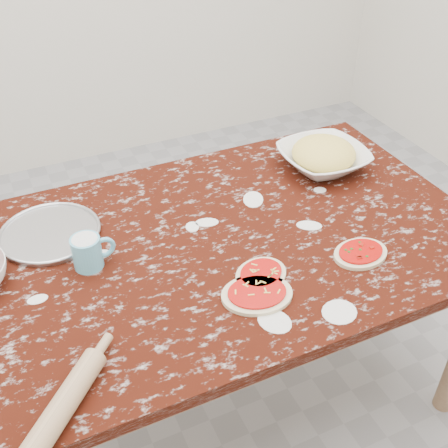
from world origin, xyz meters
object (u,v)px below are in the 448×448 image
worktable (224,257)px  rolling_pin (63,405)px  flour_mug (88,252)px  pizza_tray (50,233)px  cheese_bowl (323,159)px

worktable → rolling_pin: rolling_pin is taller
worktable → flour_mug: bearing=174.2°
flour_mug → rolling_pin: (-0.17, -0.46, -0.02)m
worktable → rolling_pin: (-0.58, -0.42, 0.11)m
worktable → pizza_tray: (-0.49, 0.24, 0.09)m
cheese_bowl → flour_mug: size_ratio=2.44×
pizza_tray → worktable: bearing=-25.8°
flour_mug → worktable: bearing=-5.8°
cheese_bowl → pizza_tray: bearing=179.3°
pizza_tray → flour_mug: bearing=-67.6°
worktable → cheese_bowl: bearing=24.0°
pizza_tray → flour_mug: (0.08, -0.19, 0.05)m
rolling_pin → cheese_bowl: bearing=30.9°
cheese_bowl → rolling_pin: size_ratio=1.10×
cheese_bowl → rolling_pin: bearing=-149.1°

